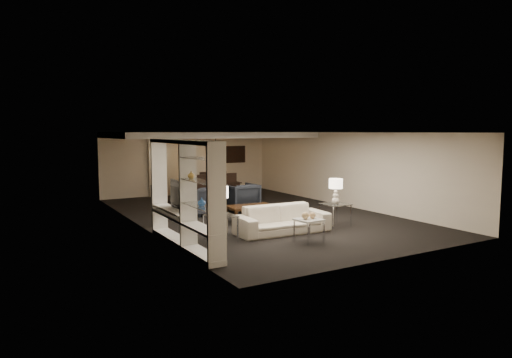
{
  "coord_description": "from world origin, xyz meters",
  "views": [
    {
      "loc": [
        -6.85,
        -11.82,
        2.54
      ],
      "look_at": [
        0.0,
        0.0,
        1.1
      ],
      "focal_mm": 32.0,
      "sensor_mm": 36.0,
      "label": 1
    }
  ],
  "objects_px": {
    "side_table_right": "(335,215)",
    "chair_nl": "(202,191)",
    "side_table_left": "(221,228)",
    "television": "(175,195)",
    "vase_amber": "(191,175)",
    "floor_speaker": "(154,206)",
    "armchair_left": "(206,200)",
    "dining_table": "(211,192)",
    "armchair_right": "(241,197)",
    "chair_fl": "(188,187)",
    "chair_fr": "(218,185)",
    "vase_blue": "(202,202)",
    "coffee_table": "(251,214)",
    "marble_table": "(309,231)",
    "pendant_light": "(216,148)",
    "table_lamp_right": "(336,191)",
    "chair_fm": "(203,186)",
    "chair_nm": "(218,189)",
    "table_lamp_left": "(221,201)",
    "chair_nr": "(234,188)",
    "sofa": "(282,219)",
    "floor_lamp": "(159,174)"
  },
  "relations": [
    {
      "from": "side_table_right",
      "to": "chair_nl",
      "type": "distance_m",
      "value": 5.15
    },
    {
      "from": "side_table_left",
      "to": "chair_nl",
      "type": "bearing_deg",
      "value": 71.28
    },
    {
      "from": "side_table_right",
      "to": "television",
      "type": "height_order",
      "value": "television"
    },
    {
      "from": "side_table_right",
      "to": "vase_amber",
      "type": "height_order",
      "value": "vase_amber"
    },
    {
      "from": "chair_nl",
      "to": "floor_speaker",
      "type": "bearing_deg",
      "value": -134.95
    },
    {
      "from": "television",
      "to": "chair_nl",
      "type": "xyz_separation_m",
      "value": [
        2.55,
        4.36,
        -0.55
      ]
    },
    {
      "from": "armchair_left",
      "to": "dining_table",
      "type": "xyz_separation_m",
      "value": [
        1.14,
        2.18,
        -0.08
      ]
    },
    {
      "from": "armchair_right",
      "to": "vase_amber",
      "type": "xyz_separation_m",
      "value": [
        -3.24,
        -3.89,
        1.2
      ]
    },
    {
      "from": "armchair_left",
      "to": "side_table_right",
      "type": "relative_size",
      "value": 1.49
    },
    {
      "from": "chair_fl",
      "to": "armchair_right",
      "type": "bearing_deg",
      "value": 109.13
    },
    {
      "from": "chair_fl",
      "to": "chair_fr",
      "type": "relative_size",
      "value": 1.0
    },
    {
      "from": "vase_blue",
      "to": "television",
      "type": "bearing_deg",
      "value": 88.91
    },
    {
      "from": "coffee_table",
      "to": "marble_table",
      "type": "relative_size",
      "value": 2.4
    },
    {
      "from": "side_table_right",
      "to": "dining_table",
      "type": "bearing_deg",
      "value": 101.97
    },
    {
      "from": "side_table_right",
      "to": "chair_fr",
      "type": "xyz_separation_m",
      "value": [
        -0.56,
        6.13,
        0.22
      ]
    },
    {
      "from": "pendant_light",
      "to": "marble_table",
      "type": "relative_size",
      "value": 0.96
    },
    {
      "from": "table_lamp_right",
      "to": "armchair_right",
      "type": "bearing_deg",
      "value": 108.43
    },
    {
      "from": "side_table_right",
      "to": "chair_fm",
      "type": "distance_m",
      "value": 6.25
    },
    {
      "from": "floor_speaker",
      "to": "chair_nm",
      "type": "relative_size",
      "value": 1.06
    },
    {
      "from": "side_table_left",
      "to": "chair_fm",
      "type": "relative_size",
      "value": 0.62
    },
    {
      "from": "chair_fr",
      "to": "armchair_right",
      "type": "bearing_deg",
      "value": 72.55
    },
    {
      "from": "table_lamp_left",
      "to": "chair_nm",
      "type": "height_order",
      "value": "table_lamp_left"
    },
    {
      "from": "chair_nl",
      "to": "chair_nr",
      "type": "xyz_separation_m",
      "value": [
        1.2,
        0.0,
        0.0
      ]
    },
    {
      "from": "television",
      "to": "dining_table",
      "type": "bearing_deg",
      "value": -32.19
    },
    {
      "from": "coffee_table",
      "to": "television",
      "type": "distance_m",
      "value": 2.97
    },
    {
      "from": "chair_fl",
      "to": "sofa",
      "type": "bearing_deg",
      "value": 96.55
    },
    {
      "from": "table_lamp_left",
      "to": "chair_fm",
      "type": "distance_m",
      "value": 6.54
    },
    {
      "from": "vase_amber",
      "to": "vase_blue",
      "type": "bearing_deg",
      "value": -90.0
    },
    {
      "from": "sofa",
      "to": "chair_nr",
      "type": "bearing_deg",
      "value": 79.46
    },
    {
      "from": "coffee_table",
      "to": "side_table_left",
      "type": "distance_m",
      "value": 2.34
    },
    {
      "from": "coffee_table",
      "to": "television",
      "type": "height_order",
      "value": "television"
    },
    {
      "from": "vase_amber",
      "to": "chair_fr",
      "type": "height_order",
      "value": "vase_amber"
    },
    {
      "from": "pendant_light",
      "to": "table_lamp_right",
      "type": "xyz_separation_m",
      "value": [
        0.73,
        -5.96,
        -0.98
      ]
    },
    {
      "from": "pendant_light",
      "to": "armchair_right",
      "type": "height_order",
      "value": "pendant_light"
    },
    {
      "from": "vase_blue",
      "to": "chair_fl",
      "type": "bearing_deg",
      "value": 70.37
    },
    {
      "from": "armchair_right",
      "to": "chair_fr",
      "type": "distance_m",
      "value": 2.88
    },
    {
      "from": "chair_fr",
      "to": "floor_lamp",
      "type": "distance_m",
      "value": 2.37
    },
    {
      "from": "armchair_right",
      "to": "chair_fl",
      "type": "height_order",
      "value": "chair_fl"
    },
    {
      "from": "vase_amber",
      "to": "chair_nr",
      "type": "relative_size",
      "value": 0.15
    },
    {
      "from": "coffee_table",
      "to": "chair_nr",
      "type": "bearing_deg",
      "value": 70.61
    },
    {
      "from": "floor_speaker",
      "to": "dining_table",
      "type": "height_order",
      "value": "floor_speaker"
    },
    {
      "from": "vase_amber",
      "to": "side_table_left",
      "type": "bearing_deg",
      "value": 31.92
    },
    {
      "from": "dining_table",
      "to": "chair_nl",
      "type": "xyz_separation_m",
      "value": [
        -0.6,
        -0.65,
        0.17
      ]
    },
    {
      "from": "marble_table",
      "to": "vase_amber",
      "type": "height_order",
      "value": "vase_amber"
    },
    {
      "from": "chair_nr",
      "to": "chair_nl",
      "type": "bearing_deg",
      "value": 176.07
    },
    {
      "from": "table_lamp_right",
      "to": "chair_nr",
      "type": "xyz_separation_m",
      "value": [
        -0.56,
        4.83,
        -0.41
      ]
    },
    {
      "from": "side_table_left",
      "to": "side_table_right",
      "type": "distance_m",
      "value": 3.4
    },
    {
      "from": "dining_table",
      "to": "floor_lamp",
      "type": "bearing_deg",
      "value": 124.26
    },
    {
      "from": "pendant_light",
      "to": "sofa",
      "type": "bearing_deg",
      "value": -99.2
    },
    {
      "from": "armchair_right",
      "to": "vase_amber",
      "type": "bearing_deg",
      "value": 49.01
    }
  ]
}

